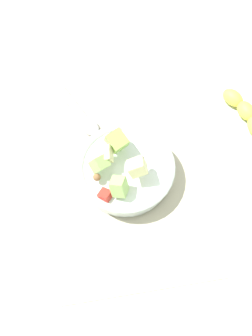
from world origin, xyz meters
The scene contains 5 objects.
ground_plane centered at (0.00, 0.00, 0.00)m, with size 2.40×2.40×0.00m, color silver.
placemat centered at (0.00, 0.00, 0.00)m, with size 0.51×0.33×0.01m, color #BCB299.
salad_bowl centered at (-0.01, 0.00, 0.04)m, with size 0.21×0.21×0.12m.
serving_spoon centered at (0.16, 0.08, 0.01)m, with size 0.18×0.11×0.01m.
banana_whole centered at (0.11, -0.30, 0.02)m, with size 0.15×0.08×0.04m.
Camera 1 is at (-0.33, 0.05, 0.74)m, focal length 39.12 mm.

